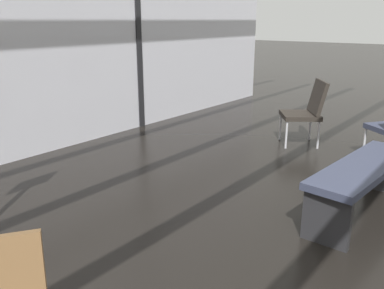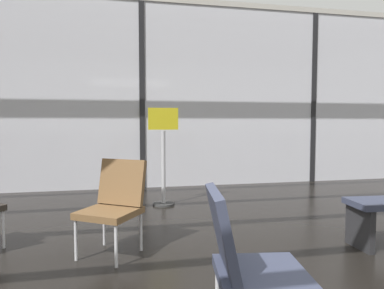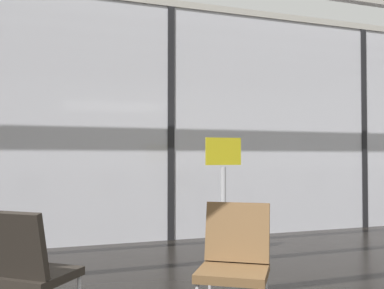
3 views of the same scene
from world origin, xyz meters
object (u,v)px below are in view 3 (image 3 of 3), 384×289
at_px(lounge_chair_3, 26,265).
at_px(info_sign, 223,203).
at_px(lounge_chair_7, 235,256).
at_px(parked_airplane, 124,126).

xyz_separation_m(lounge_chair_3, info_sign, (2.11, 1.55, 0.18)).
distance_m(lounge_chair_7, info_sign, 1.92).
height_order(parked_airplane, lounge_chair_3, parked_airplane).
bearing_deg(parked_airplane, lounge_chair_7, -95.80).
relative_size(lounge_chair_3, lounge_chair_7, 1.00).
xyz_separation_m(parked_airplane, lounge_chair_3, (-2.39, -9.29, -1.59)).
xyz_separation_m(parked_airplane, lounge_chair_7, (-0.97, -9.53, -1.59)).
bearing_deg(info_sign, parked_airplane, 87.96).
distance_m(parked_airplane, info_sign, 7.88).
bearing_deg(info_sign, lounge_chair_3, -143.82).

